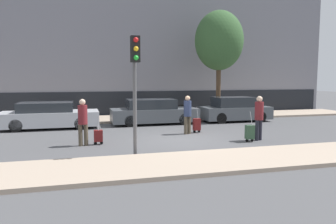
# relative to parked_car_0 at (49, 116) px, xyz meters

# --- Properties ---
(ground_plane) EXTENTS (80.00, 80.00, 0.00)m
(ground_plane) POSITION_rel_parked_car_0_xyz_m (5.39, -4.54, -0.62)
(ground_plane) COLOR #4C4C4F
(sidewalk_near) EXTENTS (28.00, 2.50, 0.12)m
(sidewalk_near) POSITION_rel_parked_car_0_xyz_m (5.39, -8.29, -0.56)
(sidewalk_near) COLOR tan
(sidewalk_near) RESTS_ON ground_plane
(sidewalk_far) EXTENTS (28.00, 3.00, 0.12)m
(sidewalk_far) POSITION_rel_parked_car_0_xyz_m (5.39, 2.46, -0.56)
(sidewalk_far) COLOR tan
(sidewalk_far) RESTS_ON ground_plane
(building_facade) EXTENTS (28.00, 2.26, 12.61)m
(building_facade) POSITION_rel_parked_car_0_xyz_m (5.39, 5.76, 5.66)
(building_facade) COLOR slate
(building_facade) RESTS_ON ground_plane
(parked_car_0) EXTENTS (4.65, 1.84, 1.30)m
(parked_car_0) POSITION_rel_parked_car_0_xyz_m (0.00, 0.00, 0.00)
(parked_car_0) COLOR #B7BABF
(parked_car_0) RESTS_ON ground_plane
(parked_car_1) EXTENTS (4.64, 1.73, 1.35)m
(parked_car_1) POSITION_rel_parked_car_0_xyz_m (5.32, 0.17, 0.02)
(parked_car_1) COLOR #4C5156
(parked_car_1) RESTS_ON ground_plane
(parked_car_2) EXTENTS (3.93, 1.71, 1.40)m
(parked_car_2) POSITION_rel_parked_car_0_xyz_m (10.07, 0.08, 0.03)
(parked_car_2) COLOR #4C5156
(parked_car_2) RESTS_ON ground_plane
(pedestrian_left) EXTENTS (0.35, 0.34, 1.73)m
(pedestrian_left) POSITION_rel_parked_car_0_xyz_m (1.56, -4.71, 0.36)
(pedestrian_left) COLOR #4C4233
(pedestrian_left) RESTS_ON ground_plane
(trolley_left) EXTENTS (0.34, 0.29, 1.09)m
(trolley_left) POSITION_rel_parked_car_0_xyz_m (2.11, -4.65, -0.29)
(trolley_left) COLOR maroon
(trolley_left) RESTS_ON ground_plane
(pedestrian_center) EXTENTS (0.34, 0.34, 1.71)m
(pedestrian_center) POSITION_rel_parked_car_0_xyz_m (6.09, -3.30, 0.35)
(pedestrian_center) COLOR #4C4233
(pedestrian_center) RESTS_ON ground_plane
(trolley_center) EXTENTS (0.34, 0.29, 1.19)m
(trolley_center) POSITION_rel_parked_car_0_xyz_m (6.60, -3.10, -0.24)
(trolley_center) COLOR maroon
(trolley_center) RESTS_ON ground_plane
(pedestrian_right) EXTENTS (0.34, 0.34, 1.78)m
(pedestrian_right) POSITION_rel_parked_car_0_xyz_m (8.37, -5.46, 0.40)
(pedestrian_right) COLOR #23232D
(pedestrian_right) RESTS_ON ground_plane
(trolley_right) EXTENTS (0.34, 0.29, 1.21)m
(trolley_right) POSITION_rel_parked_car_0_xyz_m (7.86, -5.67, -0.23)
(trolley_right) COLOR #335138
(trolley_right) RESTS_ON ground_plane
(traffic_light) EXTENTS (0.28, 0.47, 3.77)m
(traffic_light) POSITION_rel_parked_car_0_xyz_m (3.16, -6.90, 2.07)
(traffic_light) COLOR #515154
(traffic_light) RESTS_ON ground_plane
(parked_bicycle) EXTENTS (1.77, 0.06, 0.96)m
(parked_bicycle) POSITION_rel_parked_car_0_xyz_m (6.99, 2.23, -0.13)
(parked_bicycle) COLOR black
(parked_bicycle) RESTS_ON sidewalk_far
(bare_tree_near_crossing) EXTENTS (2.95, 2.95, 6.44)m
(bare_tree_near_crossing) POSITION_rel_parked_car_0_xyz_m (9.76, 1.70, 4.11)
(bare_tree_near_crossing) COLOR #4C3826
(bare_tree_near_crossing) RESTS_ON sidewalk_far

